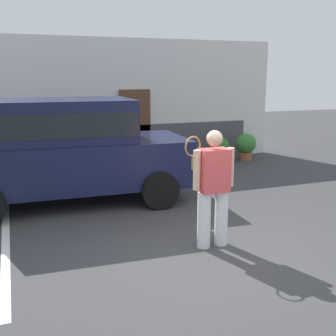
% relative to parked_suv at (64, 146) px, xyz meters
% --- Properties ---
extents(ground_plane, '(40.00, 40.00, 0.00)m').
position_rel_parked_suv_xyz_m(ground_plane, '(1.58, -3.36, -1.15)').
color(ground_plane, '#38383A').
extents(parking_stripe_0, '(0.12, 4.40, 0.01)m').
position_rel_parked_suv_xyz_m(parking_stripe_0, '(-1.16, -1.86, -1.14)').
color(parking_stripe_0, silver).
rests_on(parking_stripe_0, ground_plane).
extents(house_frontage, '(10.35, 0.40, 3.50)m').
position_rel_parked_suv_xyz_m(house_frontage, '(1.59, 3.44, 0.50)').
color(house_frontage, white).
rests_on(house_frontage, ground_plane).
extents(parked_suv, '(4.68, 2.34, 2.05)m').
position_rel_parked_suv_xyz_m(parked_suv, '(0.00, 0.00, 0.00)').
color(parked_suv, '#141938').
rests_on(parked_suv, ground_plane).
extents(tennis_player_man, '(0.78, 0.27, 1.74)m').
position_rel_parked_suv_xyz_m(tennis_player_man, '(1.74, -2.99, -0.24)').
color(tennis_player_man, white).
rests_on(tennis_player_man, ground_plane).
extents(potted_plant_by_porch, '(0.58, 0.58, 0.77)m').
position_rel_parked_suv_xyz_m(potted_plant_by_porch, '(4.62, 2.31, -0.72)').
color(potted_plant_by_porch, '#9E5638').
rests_on(potted_plant_by_porch, ground_plane).
extents(potted_plant_secondary, '(0.61, 0.61, 0.80)m').
position_rel_parked_suv_xyz_m(potted_plant_secondary, '(5.59, 2.48, -0.70)').
color(potted_plant_secondary, '#9E5638').
rests_on(potted_plant_secondary, ground_plane).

